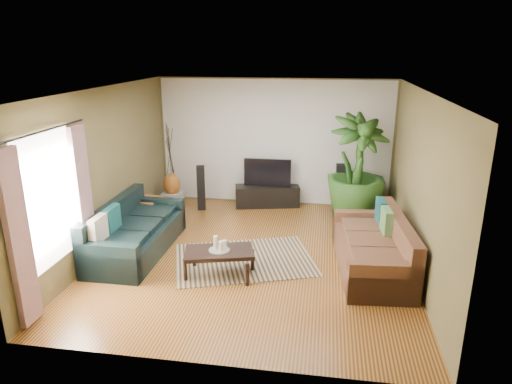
% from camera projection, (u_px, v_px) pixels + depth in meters
% --- Properties ---
extents(floor, '(5.50, 5.50, 0.00)m').
position_uv_depth(floor, '(254.00, 256.00, 7.56)').
color(floor, olive).
rests_on(floor, ground).
extents(ceiling, '(5.50, 5.50, 0.00)m').
position_uv_depth(ceiling, '(254.00, 90.00, 6.74)').
color(ceiling, white).
rests_on(ceiling, ground).
extents(wall_back, '(5.00, 0.00, 5.00)m').
position_uv_depth(wall_back, '(274.00, 143.00, 9.74)').
color(wall_back, brown).
rests_on(wall_back, ground).
extents(wall_front, '(5.00, 0.00, 5.00)m').
position_uv_depth(wall_front, '(211.00, 252.00, 4.56)').
color(wall_front, brown).
rests_on(wall_front, ground).
extents(wall_left, '(0.00, 5.50, 5.50)m').
position_uv_depth(wall_left, '(105.00, 171.00, 7.52)').
color(wall_left, brown).
rests_on(wall_left, ground).
extents(wall_right, '(0.00, 5.50, 5.50)m').
position_uv_depth(wall_right, '(420.00, 185.00, 6.79)').
color(wall_right, brown).
rests_on(wall_right, ground).
extents(backwall_panel, '(4.90, 0.00, 4.90)m').
position_uv_depth(backwall_panel, '(274.00, 143.00, 9.73)').
color(backwall_panel, white).
rests_on(backwall_panel, ground).
extents(window_pane, '(0.00, 1.80, 1.80)m').
position_uv_depth(window_pane, '(49.00, 199.00, 6.00)').
color(window_pane, white).
rests_on(window_pane, ground).
extents(curtain_near, '(0.08, 0.35, 2.20)m').
position_uv_depth(curtain_near, '(19.00, 240.00, 5.36)').
color(curtain_near, gray).
rests_on(curtain_near, ground).
extents(curtain_far, '(0.08, 0.35, 2.20)m').
position_uv_depth(curtain_far, '(84.00, 199.00, 6.77)').
color(curtain_far, gray).
rests_on(curtain_far, ground).
extents(curtain_rod, '(0.03, 1.90, 0.03)m').
position_uv_depth(curtain_rod, '(43.00, 131.00, 5.71)').
color(curtain_rod, black).
rests_on(curtain_rod, ground).
extents(sofa_left, '(0.98, 2.26, 0.85)m').
position_uv_depth(sofa_left, '(136.00, 228.00, 7.60)').
color(sofa_left, black).
rests_on(sofa_left, floor).
extents(sofa_right, '(1.14, 2.22, 0.85)m').
position_uv_depth(sofa_right, '(372.00, 244.00, 6.98)').
color(sofa_right, brown).
rests_on(sofa_right, floor).
extents(area_rug, '(2.58, 2.18, 0.01)m').
position_uv_depth(area_rug, '(244.00, 260.00, 7.42)').
color(area_rug, tan).
rests_on(area_rug, floor).
extents(coffee_table, '(1.12, 0.79, 0.41)m').
position_uv_depth(coffee_table, '(220.00, 263.00, 6.86)').
color(coffee_table, black).
rests_on(coffee_table, floor).
extents(candle_tray, '(0.31, 0.31, 0.01)m').
position_uv_depth(candle_tray, '(219.00, 250.00, 6.79)').
color(candle_tray, gray).
rests_on(candle_tray, coffee_table).
extents(candle_tall, '(0.06, 0.06, 0.20)m').
position_uv_depth(candle_tall, '(216.00, 242.00, 6.80)').
color(candle_tall, '#F1E8CC').
rests_on(candle_tall, candle_tray).
extents(candle_mid, '(0.06, 0.06, 0.16)m').
position_uv_depth(candle_mid, '(221.00, 246.00, 6.72)').
color(candle_mid, '#EFE4CA').
rests_on(candle_mid, candle_tray).
extents(candle_short, '(0.06, 0.06, 0.13)m').
position_uv_depth(candle_short, '(225.00, 244.00, 6.82)').
color(candle_short, white).
rests_on(candle_short, candle_tray).
extents(tv_stand, '(1.42, 0.70, 0.46)m').
position_uv_depth(tv_stand, '(267.00, 196.00, 9.86)').
color(tv_stand, black).
rests_on(tv_stand, floor).
extents(television, '(1.00, 0.05, 0.59)m').
position_uv_depth(television, '(267.00, 173.00, 9.70)').
color(television, black).
rests_on(television, tv_stand).
extents(speaker_left, '(0.21, 0.23, 0.94)m').
position_uv_depth(speaker_left, '(201.00, 188.00, 9.60)').
color(speaker_left, black).
rests_on(speaker_left, floor).
extents(speaker_right, '(0.19, 0.21, 0.99)m').
position_uv_depth(speaker_right, '(340.00, 187.00, 9.56)').
color(speaker_right, black).
rests_on(speaker_right, floor).
extents(potted_plant, '(1.60, 1.60, 2.09)m').
position_uv_depth(potted_plant, '(356.00, 168.00, 8.89)').
color(potted_plant, '#29541C').
rests_on(potted_plant, floor).
extents(plant_pot, '(0.39, 0.39, 0.30)m').
position_uv_depth(plant_pot, '(353.00, 211.00, 9.17)').
color(plant_pot, black).
rests_on(plant_pot, floor).
extents(pedestal, '(0.41, 0.41, 0.38)m').
position_uv_depth(pedestal, '(173.00, 201.00, 9.66)').
color(pedestal, '#999996').
rests_on(pedestal, floor).
extents(vase, '(0.35, 0.35, 0.48)m').
position_uv_depth(vase, '(172.00, 185.00, 9.55)').
color(vase, brown).
rests_on(vase, pedestal).
extents(side_table, '(0.58, 0.58, 0.54)m').
position_uv_depth(side_table, '(147.00, 212.00, 8.78)').
color(side_table, brown).
rests_on(side_table, floor).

